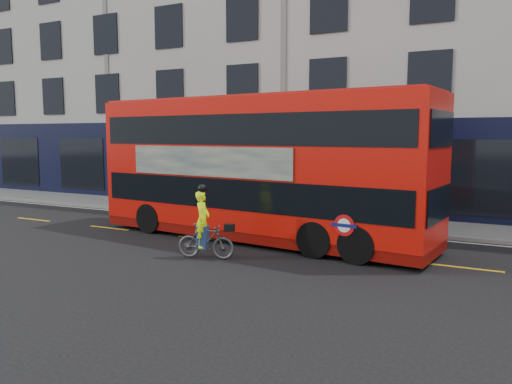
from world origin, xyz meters
The scene contains 8 objects.
ground centered at (0.00, 0.00, 0.00)m, with size 120.00×120.00×0.00m, color black.
pavement centered at (0.00, 6.50, 0.06)m, with size 60.00×3.00×0.12m, color slate.
kerb centered at (0.00, 5.00, 0.07)m, with size 60.00×0.12×0.13m, color gray.
building_terrace centered at (0.00, 12.94, 7.49)m, with size 50.00×10.07×15.00m.
road_edge_line centered at (0.00, 4.70, 0.00)m, with size 58.00×0.10×0.01m, color silver.
lane_dashes centered at (0.00, 1.50, 0.00)m, with size 58.00×0.12×0.01m, color gold, non-canonical shape.
bus centered at (1.73, 2.19, 2.34)m, with size 11.51×3.79×4.56m.
cyclist centered at (1.54, -0.68, 0.68)m, with size 1.66×0.81×2.05m.
Camera 1 is at (8.88, -11.96, 3.38)m, focal length 35.00 mm.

